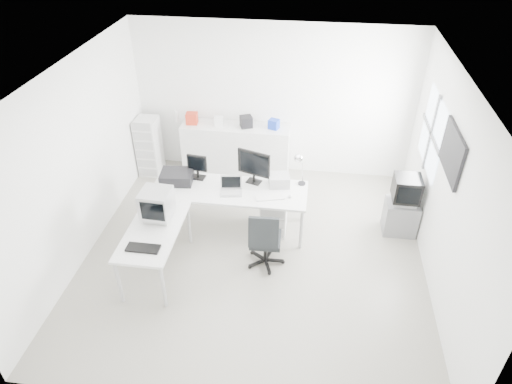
# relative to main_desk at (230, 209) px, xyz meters

# --- Properties ---
(floor) EXTENTS (5.00, 5.00, 0.01)m
(floor) POSITION_rel_main_desk_xyz_m (0.47, -0.58, -0.38)
(floor) COLOR #B3B0A0
(floor) RESTS_ON ground
(ceiling) EXTENTS (5.00, 5.00, 0.01)m
(ceiling) POSITION_rel_main_desk_xyz_m (0.47, -0.58, 2.42)
(ceiling) COLOR white
(ceiling) RESTS_ON back_wall
(back_wall) EXTENTS (5.00, 0.02, 2.80)m
(back_wall) POSITION_rel_main_desk_xyz_m (0.47, 1.92, 1.02)
(back_wall) COLOR white
(back_wall) RESTS_ON floor
(left_wall) EXTENTS (0.02, 5.00, 2.80)m
(left_wall) POSITION_rel_main_desk_xyz_m (-2.03, -0.58, 1.02)
(left_wall) COLOR white
(left_wall) RESTS_ON floor
(right_wall) EXTENTS (0.02, 5.00, 2.80)m
(right_wall) POSITION_rel_main_desk_xyz_m (2.97, -0.58, 1.02)
(right_wall) COLOR white
(right_wall) RESTS_ON floor
(window) EXTENTS (0.02, 1.20, 1.10)m
(window) POSITION_rel_main_desk_xyz_m (2.95, 0.62, 1.23)
(window) COLOR white
(window) RESTS_ON right_wall
(wall_picture) EXTENTS (0.04, 0.90, 0.60)m
(wall_picture) POSITION_rel_main_desk_xyz_m (2.94, -0.48, 1.52)
(wall_picture) COLOR black
(wall_picture) RESTS_ON right_wall
(main_desk) EXTENTS (2.40, 0.80, 0.75)m
(main_desk) POSITION_rel_main_desk_xyz_m (0.00, 0.00, 0.00)
(main_desk) COLOR white
(main_desk) RESTS_ON floor
(side_desk) EXTENTS (0.70, 1.40, 0.75)m
(side_desk) POSITION_rel_main_desk_xyz_m (-0.85, -1.10, 0.00)
(side_desk) COLOR white
(side_desk) RESTS_ON floor
(drawer_pedestal) EXTENTS (0.40, 0.50, 0.60)m
(drawer_pedestal) POSITION_rel_main_desk_xyz_m (0.70, 0.05, -0.08)
(drawer_pedestal) COLOR white
(drawer_pedestal) RESTS_ON floor
(inkjet_printer) EXTENTS (0.53, 0.43, 0.18)m
(inkjet_printer) POSITION_rel_main_desk_xyz_m (-0.85, 0.10, 0.46)
(inkjet_printer) COLOR black
(inkjet_printer) RESTS_ON main_desk
(lcd_monitor_small) EXTENTS (0.33, 0.22, 0.40)m
(lcd_monitor_small) POSITION_rel_main_desk_xyz_m (-0.55, 0.25, 0.57)
(lcd_monitor_small) COLOR black
(lcd_monitor_small) RESTS_ON main_desk
(lcd_monitor_large) EXTENTS (0.58, 0.37, 0.56)m
(lcd_monitor_large) POSITION_rel_main_desk_xyz_m (0.35, 0.25, 0.65)
(lcd_monitor_large) COLOR black
(lcd_monitor_large) RESTS_ON main_desk
(laptop) EXTENTS (0.37, 0.38, 0.22)m
(laptop) POSITION_rel_main_desk_xyz_m (0.05, -0.10, 0.48)
(laptop) COLOR #B7B7BA
(laptop) RESTS_ON main_desk
(white_keyboard) EXTENTS (0.45, 0.24, 0.02)m
(white_keyboard) POSITION_rel_main_desk_xyz_m (0.65, -0.15, 0.38)
(white_keyboard) COLOR white
(white_keyboard) RESTS_ON main_desk
(white_mouse) EXTENTS (0.06, 0.06, 0.06)m
(white_mouse) POSITION_rel_main_desk_xyz_m (0.95, -0.10, 0.40)
(white_mouse) COLOR white
(white_mouse) RESTS_ON main_desk
(laser_printer) EXTENTS (0.36, 0.32, 0.18)m
(laser_printer) POSITION_rel_main_desk_xyz_m (0.75, 0.22, 0.46)
(laser_printer) COLOR #A9A9A9
(laser_printer) RESTS_ON main_desk
(desk_lamp) EXTENTS (0.22, 0.22, 0.53)m
(desk_lamp) POSITION_rel_main_desk_xyz_m (1.10, 0.30, 0.64)
(desk_lamp) COLOR silver
(desk_lamp) RESTS_ON main_desk
(crt_monitor) EXTENTS (0.41, 0.41, 0.45)m
(crt_monitor) POSITION_rel_main_desk_xyz_m (-0.85, -0.85, 0.60)
(crt_monitor) COLOR #B7B7BA
(crt_monitor) RESTS_ON side_desk
(black_keyboard) EXTENTS (0.44, 0.18, 0.03)m
(black_keyboard) POSITION_rel_main_desk_xyz_m (-0.85, -1.50, 0.39)
(black_keyboard) COLOR black
(black_keyboard) RESTS_ON side_desk
(office_chair) EXTENTS (0.59, 0.59, 0.98)m
(office_chair) POSITION_rel_main_desk_xyz_m (0.66, -0.74, 0.12)
(office_chair) COLOR #232628
(office_chair) RESTS_ON floor
(tv_cabinet) EXTENTS (0.51, 0.42, 0.55)m
(tv_cabinet) POSITION_rel_main_desk_xyz_m (2.69, 0.28, -0.10)
(tv_cabinet) COLOR slate
(tv_cabinet) RESTS_ON floor
(crt_tv) EXTENTS (0.50, 0.48, 0.45)m
(crt_tv) POSITION_rel_main_desk_xyz_m (2.69, 0.28, 0.40)
(crt_tv) COLOR black
(crt_tv) RESTS_ON tv_cabinet
(sideboard) EXTENTS (1.98, 0.50, 0.99)m
(sideboard) POSITION_rel_main_desk_xyz_m (-0.19, 1.66, 0.12)
(sideboard) COLOR white
(sideboard) RESTS_ON floor
(clutter_box_a) EXTENTS (0.22, 0.20, 0.20)m
(clutter_box_a) POSITION_rel_main_desk_xyz_m (-0.99, 1.66, 0.72)
(clutter_box_a) COLOR red
(clutter_box_a) RESTS_ON sideboard
(clutter_box_b) EXTENTS (0.18, 0.16, 0.16)m
(clutter_box_b) POSITION_rel_main_desk_xyz_m (-0.49, 1.66, 0.69)
(clutter_box_b) COLOR white
(clutter_box_b) RESTS_ON sideboard
(clutter_box_c) EXTENTS (0.26, 0.25, 0.20)m
(clutter_box_c) POSITION_rel_main_desk_xyz_m (0.01, 1.66, 0.72)
(clutter_box_c) COLOR black
(clutter_box_c) RESTS_ON sideboard
(clutter_box_d) EXTENTS (0.21, 0.20, 0.17)m
(clutter_box_d) POSITION_rel_main_desk_xyz_m (0.51, 1.66, 0.70)
(clutter_box_d) COLOR #1B3CBD
(clutter_box_d) RESTS_ON sideboard
(clutter_bottle) EXTENTS (0.07, 0.07, 0.22)m
(clutter_bottle) POSITION_rel_main_desk_xyz_m (-1.29, 1.70, 0.73)
(clutter_bottle) COLOR white
(clutter_bottle) RESTS_ON sideboard
(filing_cabinet) EXTENTS (0.39, 0.46, 1.10)m
(filing_cabinet) POSITION_rel_main_desk_xyz_m (-1.81, 1.48, 0.18)
(filing_cabinet) COLOR white
(filing_cabinet) RESTS_ON floor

